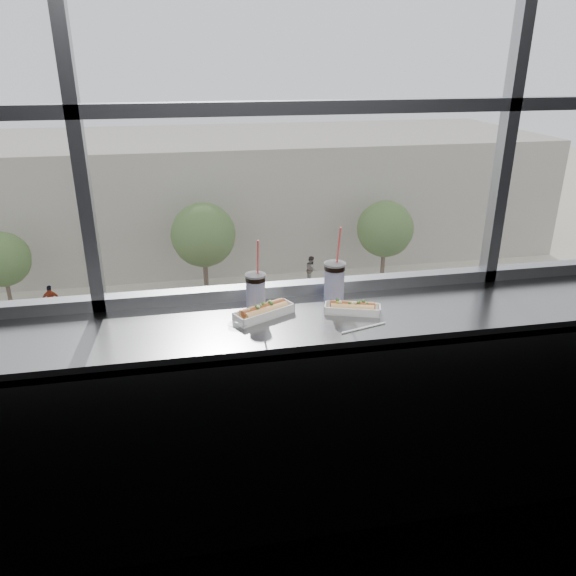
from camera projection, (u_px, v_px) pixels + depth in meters
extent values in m
plane|color=black|center=(304.00, 385.00, 3.06)|extent=(6.00, 0.00, 6.00)
plane|color=silver|center=(308.00, 34.00, 2.40)|extent=(6.00, 0.00, 6.00)
cube|color=gray|center=(318.00, 321.00, 2.61)|extent=(6.00, 0.55, 0.06)
cube|color=gray|center=(329.00, 447.00, 2.58)|extent=(6.00, 0.04, 1.04)
cube|color=white|center=(264.00, 316.00, 2.59)|extent=(0.30, 0.21, 0.01)
cube|color=white|center=(264.00, 312.00, 2.58)|extent=(0.30, 0.21, 0.04)
cylinder|color=#E7AB67|center=(264.00, 311.00, 2.57)|extent=(0.22, 0.14, 0.05)
cylinder|color=#91411B|center=(264.00, 308.00, 2.57)|extent=(0.22, 0.13, 0.03)
cube|color=white|center=(352.00, 312.00, 2.63)|extent=(0.27, 0.16, 0.01)
cube|color=white|center=(352.00, 309.00, 2.62)|extent=(0.27, 0.16, 0.03)
cylinder|color=#E7AB67|center=(352.00, 307.00, 2.62)|extent=(0.20, 0.10, 0.04)
cylinder|color=#91411B|center=(353.00, 305.00, 2.61)|extent=(0.21, 0.09, 0.03)
cylinder|color=white|center=(256.00, 294.00, 2.60)|extent=(0.09, 0.09, 0.18)
cylinder|color=black|center=(255.00, 278.00, 2.57)|extent=(0.09, 0.09, 0.02)
cylinder|color=silver|center=(255.00, 275.00, 2.57)|extent=(0.10, 0.10, 0.01)
cylinder|color=#F84745|center=(258.00, 259.00, 2.53)|extent=(0.01, 0.05, 0.19)
cylinder|color=white|center=(334.00, 284.00, 2.70)|extent=(0.10, 0.10, 0.19)
cylinder|color=black|center=(335.00, 267.00, 2.67)|extent=(0.10, 0.10, 0.02)
cylinder|color=silver|center=(335.00, 264.00, 2.66)|extent=(0.11, 0.11, 0.01)
cylinder|color=#F84745|center=(339.00, 247.00, 2.62)|extent=(0.01, 0.05, 0.20)
cylinder|color=white|center=(364.00, 328.00, 2.47)|extent=(0.22, 0.07, 0.01)
ellipsoid|color=silver|center=(238.00, 324.00, 2.49)|extent=(0.10, 0.07, 0.02)
plane|color=beige|center=(190.00, 226.00, 46.91)|extent=(120.00, 120.00, 0.00)
cube|color=black|center=(206.00, 367.00, 25.61)|extent=(80.00, 10.00, 0.06)
cube|color=beige|center=(198.00, 298.00, 32.86)|extent=(80.00, 6.00, 0.04)
cube|color=#9E9788|center=(188.00, 193.00, 40.39)|extent=(50.00, 14.00, 8.00)
imported|color=beige|center=(341.00, 380.00, 22.47)|extent=(3.38, 6.81, 2.19)
imported|color=#5041BA|center=(560.00, 358.00, 24.22)|extent=(3.42, 6.62, 2.11)
imported|color=#B22A03|center=(219.00, 307.00, 28.96)|extent=(3.67, 7.02, 2.24)
imported|color=#BD1335|center=(257.00, 393.00, 21.93)|extent=(2.80, 5.82, 1.88)
imported|color=#66605B|center=(311.00, 267.00, 34.74)|extent=(0.69, 0.92, 2.06)
imported|color=#66605B|center=(51.00, 297.00, 30.37)|extent=(0.92, 0.69, 2.06)
cylinder|color=#47382B|center=(9.00, 294.00, 30.64)|extent=(0.22, 0.22, 2.22)
sphere|color=#4B6B30|center=(2.00, 259.00, 29.86)|extent=(2.96, 2.96, 2.96)
cylinder|color=#47382B|center=(206.00, 276.00, 32.44)|extent=(0.27, 0.27, 2.74)
sphere|color=#4B6B30|center=(203.00, 235.00, 31.47)|extent=(3.65, 3.65, 3.65)
cylinder|color=#47382B|center=(383.00, 266.00, 34.38)|extent=(0.25, 0.25, 2.55)
sphere|color=#4B6B30|center=(385.00, 229.00, 33.48)|extent=(3.39, 3.39, 3.39)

